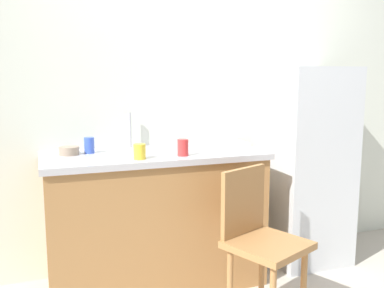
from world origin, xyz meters
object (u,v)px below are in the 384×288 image
object	(u,v)px
chair	(259,237)
cup_blue	(89,145)
cup_yellow	(140,152)
terracotta_bowl	(69,151)
dish_tray	(226,146)
cup_red	(183,147)
refrigerator	(305,165)

from	to	relation	value
chair	cup_blue	size ratio (longest dim) A/B	8.53
cup_yellow	chair	bearing A→B (deg)	-35.92
chair	terracotta_bowl	bearing A→B (deg)	119.82
dish_tray	cup_blue	xyz separation A→B (m)	(-0.91, 0.16, 0.03)
terracotta_bowl	cup_red	xyz separation A→B (m)	(0.68, -0.28, 0.03)
cup_yellow	cup_blue	size ratio (longest dim) A/B	0.89
chair	cup_red	size ratio (longest dim) A/B	8.40
cup_red	cup_yellow	size ratio (longest dim) A/B	1.14
cup_yellow	dish_tray	bearing A→B (deg)	13.87
terracotta_bowl	cup_yellow	distance (m)	0.50
cup_blue	cup_yellow	bearing A→B (deg)	-49.92
terracotta_bowl	cup_red	distance (m)	0.74
terracotta_bowl	cup_blue	xyz separation A→B (m)	(0.13, 0.02, 0.03)
refrigerator	cup_yellow	bearing A→B (deg)	-170.74
refrigerator	cup_yellow	distance (m)	1.38
chair	cup_yellow	xyz separation A→B (m)	(-0.60, 0.43, 0.47)
dish_tray	terracotta_bowl	bearing A→B (deg)	172.32
refrigerator	cup_blue	size ratio (longest dim) A/B	14.27
terracotta_bowl	chair	bearing A→B (deg)	-36.41
refrigerator	dish_tray	distance (m)	0.73
terracotta_bowl	cup_red	size ratio (longest dim) A/B	1.21
chair	terracotta_bowl	distance (m)	1.31
cup_red	cup_blue	size ratio (longest dim) A/B	1.02
terracotta_bowl	cup_blue	bearing A→B (deg)	7.03
refrigerator	dish_tray	size ratio (longest dim) A/B	5.32
terracotta_bowl	cup_yellow	world-z (taller)	cup_yellow
refrigerator	chair	bearing A→B (deg)	-138.89
cup_red	cup_yellow	bearing A→B (deg)	-176.05
refrigerator	cup_blue	bearing A→B (deg)	176.57
cup_red	cup_blue	xyz separation A→B (m)	(-0.55, 0.30, -0.00)
refrigerator	terracotta_bowl	size ratio (longest dim) A/B	11.58
cup_blue	terracotta_bowl	bearing A→B (deg)	-172.97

